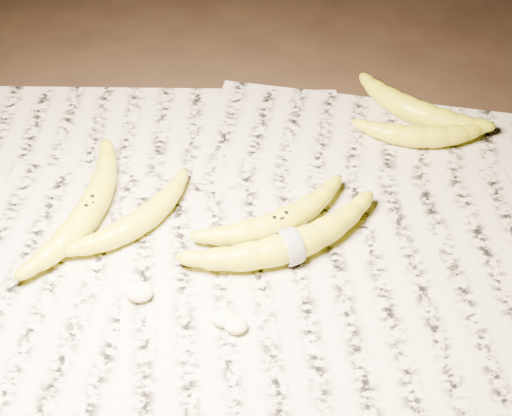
{
  "coord_description": "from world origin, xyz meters",
  "views": [
    {
      "loc": [
        0.05,
        -0.58,
        0.73
      ],
      "look_at": [
        0.02,
        0.04,
        0.05
      ],
      "focal_mm": 50.0,
      "sensor_mm": 36.0,
      "label": 1
    }
  ],
  "objects_px": {
    "banana_taped": "(290,245)",
    "banana_upper_a": "(425,135)",
    "banana_center": "(279,220)",
    "banana_upper_b": "(415,109)",
    "banana_left_b": "(139,220)",
    "banana_left_a": "(90,208)"
  },
  "relations": [
    {
      "from": "banana_taped",
      "to": "banana_upper_a",
      "type": "xyz_separation_m",
      "value": [
        0.2,
        0.22,
        -0.0
      ]
    },
    {
      "from": "banana_upper_a",
      "to": "banana_upper_b",
      "type": "relative_size",
      "value": 0.94
    },
    {
      "from": "banana_left_b",
      "to": "banana_left_a",
      "type": "bearing_deg",
      "value": 119.52
    },
    {
      "from": "banana_left_b",
      "to": "banana_center",
      "type": "distance_m",
      "value": 0.19
    },
    {
      "from": "banana_upper_a",
      "to": "banana_upper_b",
      "type": "height_order",
      "value": "banana_upper_b"
    },
    {
      "from": "banana_left_b",
      "to": "banana_taped",
      "type": "distance_m",
      "value": 0.2
    },
    {
      "from": "banana_left_a",
      "to": "banana_left_b",
      "type": "bearing_deg",
      "value": -89.25
    },
    {
      "from": "banana_left_a",
      "to": "banana_left_b",
      "type": "distance_m",
      "value": 0.07
    },
    {
      "from": "banana_center",
      "to": "banana_left_b",
      "type": "bearing_deg",
      "value": 151.85
    },
    {
      "from": "banana_left_a",
      "to": "banana_left_b",
      "type": "relative_size",
      "value": 1.25
    },
    {
      "from": "banana_center",
      "to": "banana_upper_b",
      "type": "distance_m",
      "value": 0.31
    },
    {
      "from": "banana_left_a",
      "to": "banana_taped",
      "type": "bearing_deg",
      "value": -86.19
    },
    {
      "from": "banana_left_a",
      "to": "banana_center",
      "type": "xyz_separation_m",
      "value": [
        0.25,
        -0.01,
        -0.0
      ]
    },
    {
      "from": "banana_taped",
      "to": "banana_upper_b",
      "type": "height_order",
      "value": "banana_taped"
    },
    {
      "from": "banana_left_b",
      "to": "banana_center",
      "type": "relative_size",
      "value": 0.92
    },
    {
      "from": "banana_left_a",
      "to": "banana_left_b",
      "type": "height_order",
      "value": "banana_left_a"
    },
    {
      "from": "banana_left_b",
      "to": "banana_upper_a",
      "type": "height_order",
      "value": "same"
    },
    {
      "from": "banana_upper_b",
      "to": "banana_upper_a",
      "type": "bearing_deg",
      "value": -49.42
    },
    {
      "from": "banana_center",
      "to": "banana_upper_a",
      "type": "distance_m",
      "value": 0.28
    },
    {
      "from": "banana_left_a",
      "to": "banana_upper_a",
      "type": "distance_m",
      "value": 0.49
    },
    {
      "from": "banana_left_a",
      "to": "banana_upper_b",
      "type": "distance_m",
      "value": 0.51
    },
    {
      "from": "banana_left_b",
      "to": "banana_upper_b",
      "type": "xyz_separation_m",
      "value": [
        0.39,
        0.24,
        0.0
      ]
    }
  ]
}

